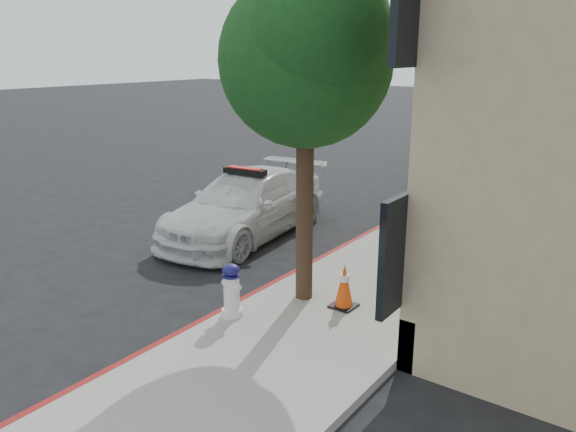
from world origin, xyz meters
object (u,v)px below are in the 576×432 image
at_px(police_car, 246,205).
at_px(fire_hydrant, 232,291).
at_px(parked_car_mid, 457,154).
at_px(parked_car_far, 493,142).
at_px(traffic_cone, 344,286).

bearing_deg(police_car, fire_hydrant, -59.26).
relative_size(parked_car_mid, parked_car_far, 1.09).
distance_m(parked_car_far, fire_hydrant, 18.11).
height_order(police_car, traffic_cone, police_car).
bearing_deg(traffic_cone, parked_car_mid, 101.48).
xyz_separation_m(police_car, parked_car_far, (1.73, 14.29, -0.09)).
xyz_separation_m(parked_car_mid, fire_hydrant, (1.18, -13.76, -0.19)).
relative_size(police_car, parked_car_mid, 1.21).
bearing_deg(parked_car_far, traffic_cone, -78.62).
height_order(parked_car_mid, traffic_cone, parked_car_mid).
bearing_deg(police_car, parked_car_far, 76.56).
distance_m(parked_car_mid, fire_hydrant, 13.81).
relative_size(parked_car_mid, traffic_cone, 5.84).
bearing_deg(fire_hydrant, police_car, 134.14).
distance_m(police_car, fire_hydrant, 4.75).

